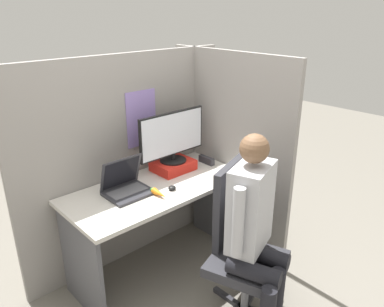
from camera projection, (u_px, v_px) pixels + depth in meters
name	position (u px, v px, depth m)	size (l,w,h in m)	color
ground_plane	(186.00, 288.00, 2.84)	(12.00, 12.00, 0.00)	slate
cubicle_panel_back	(129.00, 161.00, 2.99)	(1.87, 0.05, 1.68)	gray
cubicle_panel_right	(228.00, 153.00, 3.15)	(0.04, 1.28, 1.68)	gray
desk	(157.00, 208.00, 2.85)	(1.37, 0.65, 0.75)	beige
paper_box	(173.00, 165.00, 3.04)	(0.31, 0.25, 0.08)	red
monitor	(172.00, 136.00, 2.95)	(0.62, 0.21, 0.41)	black
laptop	(126.00, 187.00, 2.66)	(0.32, 0.26, 0.26)	#2D2D33
mouse	(172.00, 188.00, 2.72)	(0.06, 0.05, 0.03)	black
stapler	(207.00, 160.00, 3.17)	(0.04, 0.16, 0.06)	#2D2D33
carrot_toy	(159.00, 194.00, 2.62)	(0.05, 0.16, 0.05)	orange
office_chair	(239.00, 242.00, 2.53)	(0.59, 0.63, 1.02)	#2D2D33
person	(255.00, 223.00, 2.30)	(0.46, 0.50, 1.31)	black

